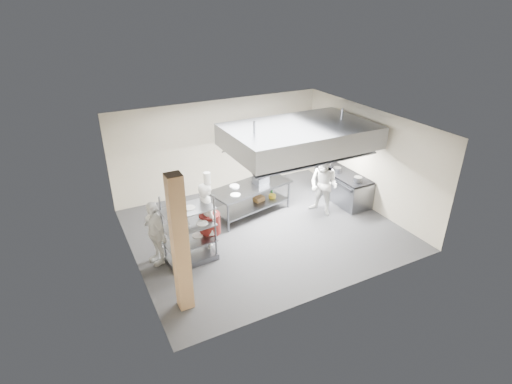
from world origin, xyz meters
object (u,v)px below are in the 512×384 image
island (251,200)px  stockpot (337,170)px  pass_rack (189,229)px  griddle (261,180)px  chef_head (208,217)px  cooking_range (342,187)px  chef_line (324,185)px  chef_plating (155,233)px

island → stockpot: (2.83, -0.35, 0.53)m
pass_rack → griddle: 3.08m
island → griddle: bearing=-4.8°
island → chef_head: size_ratio=1.29×
cooking_range → chef_line: chef_line is taller
chef_head → chef_line: size_ratio=1.02×
cooking_range → island: bearing=170.5°
chef_plating → stockpot: bearing=84.4°
chef_plating → stockpot: (5.92, 0.76, 0.17)m
cooking_range → chef_line: size_ratio=1.09×
cooking_range → chef_head: (-4.78, -0.71, 0.52)m
chef_line → chef_plating: 4.99m
island → pass_rack: 2.79m
pass_rack → chef_plating: bearing=151.1°
griddle → stockpot: bearing=-24.7°
pass_rack → chef_head: bearing=17.3°
cooking_range → chef_line: (-1.09, -0.44, 0.50)m
island → chef_line: 2.17m
chef_plating → stockpot: 5.98m
chef_head → griddle: chef_head is taller
chef_line → chef_plating: chef_line is taller
pass_rack → chef_plating: 0.81m
cooking_range → chef_plating: bearing=-174.3°
pass_rack → cooking_range: size_ratio=0.88×
chef_plating → pass_rack: bearing=53.2°
pass_rack → cooking_range: 5.44m
chef_head → chef_plating: chef_head is taller
chef_head → chef_plating: (-1.30, 0.10, -0.12)m
chef_line → island: bearing=-139.1°
cooking_range → stockpot: (-0.16, 0.15, 0.56)m
cooking_range → chef_head: chef_head is taller
griddle → chef_line: bearing=-48.2°
pass_rack → stockpot: size_ratio=7.25×
pass_rack → cooking_range: bearing=5.0°
chef_head → chef_plating: 1.31m
island → griddle: (0.35, 0.04, 0.56)m
cooking_range → griddle: size_ratio=4.79×
chef_plating → cooking_range: bearing=82.8°
island → chef_line: size_ratio=1.31×
island → chef_plating: 3.30m
cooking_range → griddle: (-2.64, 0.54, 0.59)m
griddle → stockpot: size_ratio=1.71×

